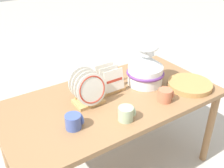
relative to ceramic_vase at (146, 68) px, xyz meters
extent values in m
plane|color=#B2ADA3|center=(-0.32, -0.04, -0.81)|extent=(14.00, 14.00, 0.00)
cube|color=olive|center=(-0.32, -0.04, -0.14)|extent=(1.51, 0.78, 0.03)
cylinder|color=olive|center=(0.38, -0.37, -0.48)|extent=(0.06, 0.06, 0.65)
cylinder|color=olive|center=(-1.02, 0.30, -0.48)|extent=(0.06, 0.06, 0.65)
cylinder|color=olive|center=(0.38, 0.30, -0.48)|extent=(0.06, 0.06, 0.65)
cylinder|color=silver|center=(0.00, 0.00, -0.05)|extent=(0.26, 0.26, 0.14)
cone|color=silver|center=(0.00, 0.00, 0.06)|extent=(0.26, 0.26, 0.09)
cylinder|color=silver|center=(0.00, 0.00, 0.14)|extent=(0.11, 0.11, 0.06)
torus|color=silver|center=(0.00, 0.00, 0.17)|extent=(0.16, 0.16, 0.02)
torus|color=#60337A|center=(0.00, 0.00, -0.04)|extent=(0.28, 0.28, 0.02)
cube|color=tan|center=(-0.49, 0.00, -0.11)|extent=(0.19, 0.14, 0.02)
cylinder|color=tan|center=(-0.55, 0.06, -0.07)|extent=(0.01, 0.01, 0.06)
cylinder|color=tan|center=(-0.42, 0.06, -0.07)|extent=(0.01, 0.01, 0.06)
cylinder|color=silver|center=(-0.49, -0.06, 0.00)|extent=(0.21, 0.05, 0.21)
torus|color=#B23323|center=(-0.49, -0.06, 0.01)|extent=(0.18, 0.05, 0.18)
cylinder|color=silver|center=(-0.49, -0.02, 0.00)|extent=(0.21, 0.05, 0.21)
cylinder|color=silver|center=(-0.49, 0.02, 0.00)|extent=(0.21, 0.05, 0.21)
cylinder|color=silver|center=(-0.49, 0.06, 0.00)|extent=(0.21, 0.05, 0.21)
cube|color=tan|center=(-0.27, 0.07, -0.11)|extent=(0.19, 0.14, 0.02)
cylinder|color=tan|center=(-0.34, 0.12, -0.07)|extent=(0.01, 0.01, 0.06)
cylinder|color=tan|center=(-0.21, 0.12, -0.07)|extent=(0.01, 0.01, 0.06)
cube|color=silver|center=(-0.27, 0.01, -0.02)|extent=(0.15, 0.04, 0.15)
cube|color=silver|center=(-0.27, 0.07, -0.02)|extent=(0.15, 0.04, 0.15)
cube|color=silver|center=(-0.27, 0.13, -0.02)|extent=(0.15, 0.04, 0.15)
cube|color=#B23323|center=(-0.27, 0.01, -0.02)|extent=(0.13, 0.01, 0.02)
cylinder|color=#AD7F47|center=(0.24, -0.23, -0.12)|extent=(0.32, 0.32, 0.01)
cylinder|color=#AD7F47|center=(0.24, -0.23, -0.11)|extent=(0.32, 0.32, 0.01)
cylinder|color=#AD7F47|center=(0.24, -0.23, -0.10)|extent=(0.32, 0.32, 0.01)
cylinder|color=#AD7F47|center=(0.24, -0.23, -0.09)|extent=(0.32, 0.32, 0.01)
cylinder|color=#9EB28E|center=(-0.39, -0.29, -0.08)|extent=(0.09, 0.09, 0.09)
torus|color=#9EB28E|center=(-0.34, -0.29, -0.08)|extent=(0.02, 0.07, 0.07)
cylinder|color=#B76647|center=(-0.05, -0.26, -0.08)|extent=(0.09, 0.09, 0.09)
torus|color=#B76647|center=(0.00, -0.26, -0.08)|extent=(0.02, 0.07, 0.07)
cylinder|color=#42569E|center=(-0.69, -0.18, -0.08)|extent=(0.09, 0.09, 0.09)
torus|color=#42569E|center=(-0.64, -0.18, -0.08)|extent=(0.02, 0.07, 0.07)
camera|label=1|loc=(-1.17, -1.30, 0.84)|focal=42.00mm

